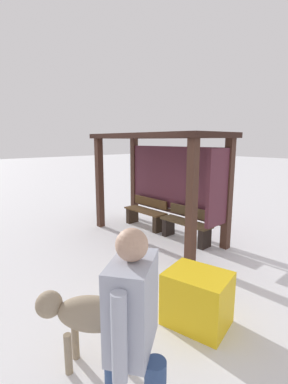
# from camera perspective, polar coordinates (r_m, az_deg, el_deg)

# --- Properties ---
(ground_plane) EXTENTS (60.00, 60.00, 0.00)m
(ground_plane) POSITION_cam_1_polar(r_m,az_deg,el_deg) (6.23, 2.49, -9.11)
(ground_plane) COLOR white
(bus_shelter) EXTENTS (3.13, 1.38, 2.26)m
(bus_shelter) POSITION_cam_1_polar(r_m,az_deg,el_deg) (5.94, 4.55, 6.05)
(bus_shelter) COLOR #442A20
(bus_shelter) RESTS_ON ground
(bench_left_inside) EXTENTS (1.19, 0.38, 0.71)m
(bench_left_inside) POSITION_cam_1_polar(r_m,az_deg,el_deg) (6.76, 0.38, -4.60)
(bench_left_inside) COLOR brown
(bench_left_inside) RESTS_ON ground
(bench_center_inside) EXTENTS (1.19, 0.35, 0.72)m
(bench_center_inside) POSITION_cam_1_polar(r_m,az_deg,el_deg) (5.89, 8.83, -6.93)
(bench_center_inside) COLOR #473721
(bench_center_inside) RESTS_ON ground
(person_walking) EXTENTS (0.59, 0.57, 1.59)m
(person_walking) POSITION_cam_1_polar(r_m,az_deg,el_deg) (1.99, -2.42, -25.91)
(person_walking) COLOR #A9AEBF
(person_walking) RESTS_ON ground
(dog) EXTENTS (0.80, 0.74, 0.75)m
(dog) POSITION_cam_1_polar(r_m,az_deg,el_deg) (2.79, -12.30, -23.86)
(dog) COLOR gray
(dog) RESTS_ON ground
(grit_bin) EXTENTS (0.81, 0.71, 0.63)m
(grit_bin) POSITION_cam_1_polar(r_m,az_deg,el_deg) (3.45, 11.07, -20.98)
(grit_bin) COLOR yellow
(grit_bin) RESTS_ON ground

